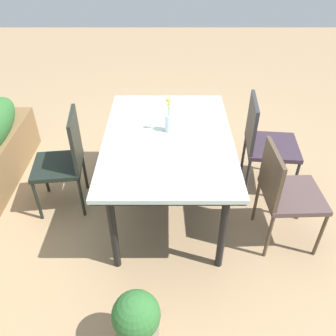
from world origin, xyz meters
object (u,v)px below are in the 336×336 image
dining_table (168,144)px  chair_near_left (285,190)px  chair_far_side (65,158)px  flower_vase (169,120)px  potted_plant (137,325)px  chair_near_right (264,140)px

dining_table → chair_near_left: 0.99m
chair_near_left → chair_far_side: 1.85m
chair_near_left → flower_vase: (0.44, 0.90, 0.37)m
chair_far_side → flower_vase: (0.00, -0.91, 0.37)m
flower_vase → potted_plant: 1.53m
dining_table → chair_far_side: (0.09, 0.90, -0.20)m
chair_near_left → flower_vase: flower_vase is taller
chair_near_left → chair_far_side: chair_far_side is taller
chair_near_right → flower_vase: flower_vase is taller
chair_far_side → potted_plant: bearing=-159.5°
dining_table → potted_plant: bearing=171.8°
chair_far_side → chair_near_right: same height
chair_near_right → potted_plant: bearing=-27.8°
potted_plant → flower_vase: bearing=-8.0°
flower_vase → potted_plant: size_ratio=0.59×
chair_far_side → potted_plant: (-1.38, -0.71, -0.25)m
dining_table → flower_vase: size_ratio=4.95×
chair_near_right → flower_vase: size_ratio=3.05×
chair_near_left → chair_far_side: bearing=-105.6°
dining_table → flower_vase: bearing=-4.7°
flower_vase → potted_plant: bearing=172.0°
dining_table → flower_vase: 0.19m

